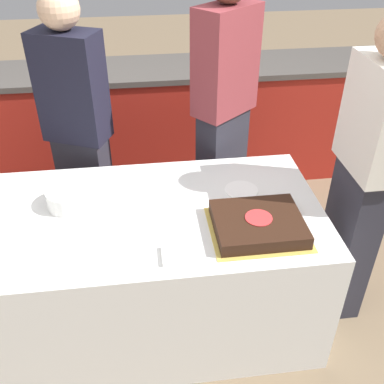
% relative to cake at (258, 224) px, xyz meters
% --- Properties ---
extents(ground_plane, '(14.00, 14.00, 0.00)m').
position_rel_cake_xyz_m(ground_plane, '(-0.55, 0.19, -0.77)').
color(ground_plane, '#7A664C').
extents(back_counter, '(4.40, 0.58, 0.92)m').
position_rel_cake_xyz_m(back_counter, '(-0.55, 1.72, -0.31)').
color(back_counter, '#A82319').
rests_on(back_counter, ground_plane).
extents(dining_table, '(1.81, 0.90, 0.74)m').
position_rel_cake_xyz_m(dining_table, '(-0.55, 0.19, -0.40)').
color(dining_table, silver).
rests_on(dining_table, ground_plane).
extents(cake, '(0.44, 0.38, 0.07)m').
position_rel_cake_xyz_m(cake, '(0.00, 0.00, 0.00)').
color(cake, gold).
rests_on(cake, dining_table).
extents(plate_stack, '(0.22, 0.22, 0.09)m').
position_rel_cake_xyz_m(plate_stack, '(-0.86, 0.30, 0.01)').
color(plate_stack, white).
rests_on(plate_stack, dining_table).
extents(side_plate_near_cake, '(0.17, 0.17, 0.00)m').
position_rel_cake_xyz_m(side_plate_near_cake, '(-0.00, 0.32, -0.03)').
color(side_plate_near_cake, white).
rests_on(side_plate_near_cake, dining_table).
extents(utensil_pile, '(0.14, 0.12, 0.02)m').
position_rel_cake_xyz_m(utensil_pile, '(-0.38, -0.13, -0.02)').
color(utensil_pile, white).
rests_on(utensil_pile, dining_table).
extents(person_cutting_cake, '(0.41, 0.39, 1.74)m').
position_rel_cake_xyz_m(person_cutting_cake, '(-0.00, 0.87, 0.15)').
color(person_cutting_cake, '#282833').
rests_on(person_cutting_cake, ground_plane).
extents(person_seated_right, '(0.20, 0.39, 1.64)m').
position_rel_cake_xyz_m(person_seated_right, '(0.58, 0.19, 0.08)').
color(person_seated_right, '#282833').
rests_on(person_seated_right, ground_plane).
extents(person_standing_back, '(0.40, 0.33, 1.63)m').
position_rel_cake_xyz_m(person_standing_back, '(-0.85, 0.87, 0.08)').
color(person_standing_back, '#282833').
rests_on(person_standing_back, ground_plane).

